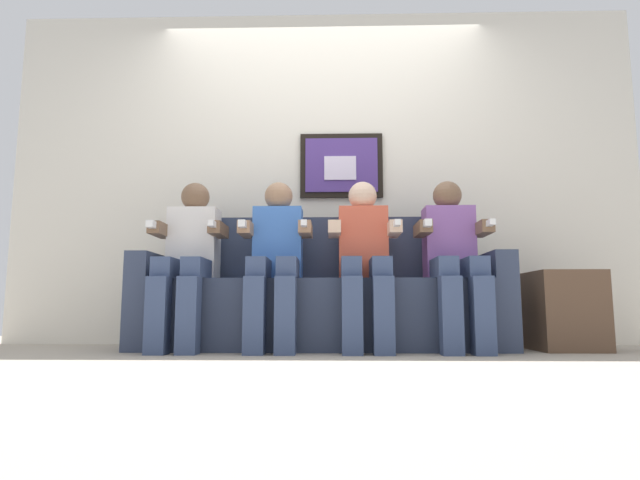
{
  "coord_description": "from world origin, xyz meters",
  "views": [
    {
      "loc": [
        0.09,
        -3.15,
        0.27
      ],
      "look_at": [
        0.0,
        0.15,
        0.7
      ],
      "focal_mm": 29.14,
      "sensor_mm": 36.0,
      "label": 1
    }
  ],
  "objects_px": {
    "person_left_center": "(276,255)",
    "person_right_center": "(364,255)",
    "couch": "(321,301)",
    "side_table_right": "(565,311)",
    "person_leftmost": "(188,255)",
    "person_rightmost": "(453,254)"
  },
  "relations": [
    {
      "from": "person_left_center",
      "to": "person_rightmost",
      "type": "distance_m",
      "value": 1.13
    },
    {
      "from": "person_right_center",
      "to": "person_rightmost",
      "type": "bearing_deg",
      "value": -0.05
    },
    {
      "from": "person_left_center",
      "to": "person_rightmost",
      "type": "bearing_deg",
      "value": 0.0
    },
    {
      "from": "person_leftmost",
      "to": "person_left_center",
      "type": "distance_m",
      "value": 0.57
    },
    {
      "from": "person_leftmost",
      "to": "couch",
      "type": "bearing_deg",
      "value": 11.24
    },
    {
      "from": "person_right_center",
      "to": "person_leftmost",
      "type": "bearing_deg",
      "value": -179.98
    },
    {
      "from": "person_leftmost",
      "to": "person_left_center",
      "type": "height_order",
      "value": "same"
    },
    {
      "from": "person_leftmost",
      "to": "side_table_right",
      "type": "xyz_separation_m",
      "value": [
        2.41,
        0.06,
        -0.36
      ]
    },
    {
      "from": "person_left_center",
      "to": "person_right_center",
      "type": "bearing_deg",
      "value": 0.05
    },
    {
      "from": "couch",
      "to": "person_leftmost",
      "type": "relative_size",
      "value": 2.17
    },
    {
      "from": "person_leftmost",
      "to": "person_right_center",
      "type": "relative_size",
      "value": 1.0
    },
    {
      "from": "couch",
      "to": "person_rightmost",
      "type": "bearing_deg",
      "value": -11.24
    },
    {
      "from": "person_right_center",
      "to": "side_table_right",
      "type": "relative_size",
      "value": 2.22
    },
    {
      "from": "person_leftmost",
      "to": "person_rightmost",
      "type": "relative_size",
      "value": 1.0
    },
    {
      "from": "couch",
      "to": "person_leftmost",
      "type": "height_order",
      "value": "person_leftmost"
    },
    {
      "from": "couch",
      "to": "person_right_center",
      "type": "relative_size",
      "value": 2.17
    },
    {
      "from": "person_leftmost",
      "to": "person_right_center",
      "type": "bearing_deg",
      "value": 0.02
    },
    {
      "from": "person_left_center",
      "to": "side_table_right",
      "type": "xyz_separation_m",
      "value": [
        1.84,
        0.06,
        -0.36
      ]
    },
    {
      "from": "side_table_right",
      "to": "person_rightmost",
      "type": "bearing_deg",
      "value": -175.03
    },
    {
      "from": "person_leftmost",
      "to": "person_left_center",
      "type": "xyz_separation_m",
      "value": [
        0.57,
        0.0,
        0.0
      ]
    },
    {
      "from": "couch",
      "to": "person_right_center",
      "type": "height_order",
      "value": "person_right_center"
    },
    {
      "from": "person_leftmost",
      "to": "side_table_right",
      "type": "bearing_deg",
      "value": 1.46
    }
  ]
}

